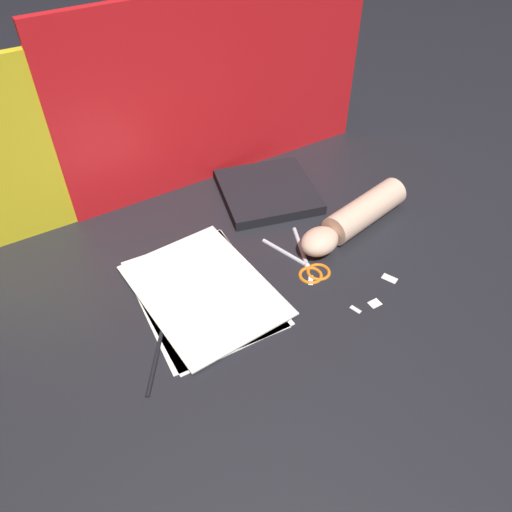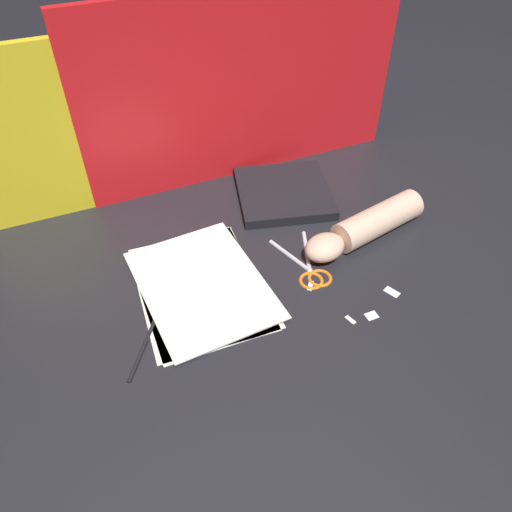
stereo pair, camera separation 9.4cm
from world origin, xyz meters
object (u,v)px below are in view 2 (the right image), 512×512
object	(u,v)px
book_closed	(283,193)
scissors	(309,268)
paper_stack	(201,286)
hand_forearm	(366,227)

from	to	relation	value
book_closed	scissors	distance (m)	0.25
book_closed	scissors	xyz separation A→B (m)	(-0.06, -0.24, -0.01)
paper_stack	book_closed	world-z (taller)	book_closed
book_closed	hand_forearm	xyz separation A→B (m)	(0.09, -0.20, 0.02)
hand_forearm	paper_stack	bearing A→B (deg)	-179.93
scissors	hand_forearm	distance (m)	0.16
paper_stack	book_closed	distance (m)	0.34
paper_stack	hand_forearm	xyz separation A→B (m)	(0.37, 0.00, 0.03)
scissors	hand_forearm	xyz separation A→B (m)	(0.15, 0.04, 0.03)
paper_stack	hand_forearm	world-z (taller)	hand_forearm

